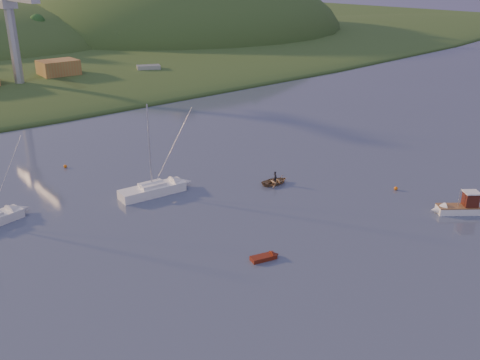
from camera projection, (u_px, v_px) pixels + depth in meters
hill_right at (180, 36)px, 233.84m from camera, size 150.00×130.00×60.00m
wharf at (31, 86)px, 128.03m from camera, size 42.00×16.00×2.40m
shed_east at (59, 68)px, 132.97m from camera, size 9.00×7.00×4.00m
dock_crane at (12, 19)px, 117.78m from camera, size 3.20×28.00×20.30m
fishing_boat at (455, 207)px, 64.32m from camera, size 5.66×4.90×3.67m
sailboat_far at (152, 189)px, 69.58m from camera, size 8.87×3.28×12.07m
canoe at (275, 181)px, 73.16m from camera, size 4.14×3.15×0.80m
paddler at (275, 179)px, 73.01m from camera, size 0.44×0.62×1.59m
red_tender at (269, 256)px, 54.44m from camera, size 3.29×1.77×1.07m
work_vessel at (149, 74)px, 142.64m from camera, size 14.99×10.00×3.63m
buoy_1 at (396, 188)px, 71.19m from camera, size 0.50×0.50×0.50m
buoy_2 at (65, 166)px, 79.15m from camera, size 0.50×0.50×0.50m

